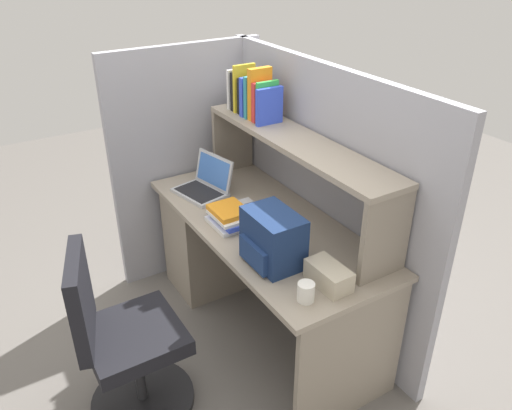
{
  "coord_description": "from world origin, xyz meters",
  "views": [
    {
      "loc": [
        2.04,
        -1.3,
        2.16
      ],
      "look_at": [
        0.0,
        -0.05,
        0.85
      ],
      "focal_mm": 35.77,
      "sensor_mm": 36.0,
      "label": 1
    }
  ],
  "objects_px": {
    "laptop": "(205,185)",
    "office_chair": "(123,347)",
    "tissue_box": "(329,275)",
    "backpack": "(272,239)",
    "computer_mouse": "(243,204)",
    "paper_cup": "(306,292)"
  },
  "relations": [
    {
      "from": "backpack",
      "to": "computer_mouse",
      "type": "height_order",
      "value": "backpack"
    },
    {
      "from": "backpack",
      "to": "paper_cup",
      "type": "distance_m",
      "value": 0.34
    },
    {
      "from": "computer_mouse",
      "to": "paper_cup",
      "type": "bearing_deg",
      "value": -13.37
    },
    {
      "from": "computer_mouse",
      "to": "office_chair",
      "type": "bearing_deg",
      "value": -67.49
    },
    {
      "from": "backpack",
      "to": "office_chair",
      "type": "relative_size",
      "value": 0.32
    },
    {
      "from": "laptop",
      "to": "computer_mouse",
      "type": "relative_size",
      "value": 3.44
    },
    {
      "from": "laptop",
      "to": "tissue_box",
      "type": "relative_size",
      "value": 1.63
    },
    {
      "from": "laptop",
      "to": "office_chair",
      "type": "xyz_separation_m",
      "value": [
        0.66,
        -0.78,
        -0.39
      ]
    },
    {
      "from": "office_chair",
      "to": "tissue_box",
      "type": "bearing_deg",
      "value": -101.21
    },
    {
      "from": "backpack",
      "to": "paper_cup",
      "type": "xyz_separation_m",
      "value": [
        0.32,
        -0.04,
        -0.08
      ]
    },
    {
      "from": "laptop",
      "to": "office_chair",
      "type": "height_order",
      "value": "laptop"
    },
    {
      "from": "tissue_box",
      "to": "backpack",
      "type": "bearing_deg",
      "value": -158.87
    },
    {
      "from": "computer_mouse",
      "to": "laptop",
      "type": "bearing_deg",
      "value": -159.43
    },
    {
      "from": "computer_mouse",
      "to": "paper_cup",
      "type": "height_order",
      "value": "paper_cup"
    },
    {
      "from": "paper_cup",
      "to": "tissue_box",
      "type": "distance_m",
      "value": 0.16
    },
    {
      "from": "paper_cup",
      "to": "tissue_box",
      "type": "height_order",
      "value": "tissue_box"
    },
    {
      "from": "backpack",
      "to": "office_chair",
      "type": "height_order",
      "value": "backpack"
    },
    {
      "from": "computer_mouse",
      "to": "paper_cup",
      "type": "distance_m",
      "value": 0.9
    },
    {
      "from": "computer_mouse",
      "to": "backpack",
      "type": "bearing_deg",
      "value": -17.01
    },
    {
      "from": "tissue_box",
      "to": "office_chair",
      "type": "xyz_separation_m",
      "value": [
        -0.46,
        -0.85,
        -0.39
      ]
    },
    {
      "from": "laptop",
      "to": "office_chair",
      "type": "distance_m",
      "value": 1.09
    },
    {
      "from": "tissue_box",
      "to": "office_chair",
      "type": "distance_m",
      "value": 1.04
    }
  ]
}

